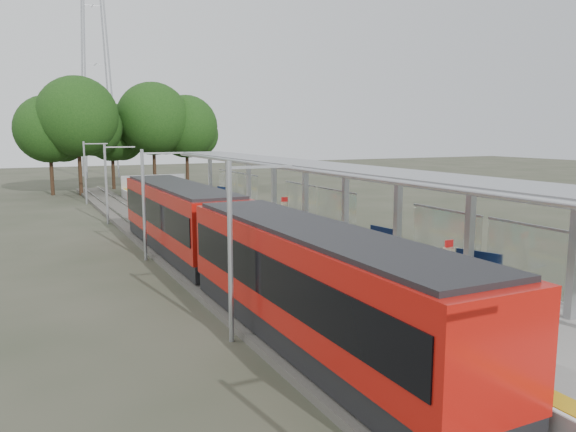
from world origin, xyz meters
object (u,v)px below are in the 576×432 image
object	(u,v)px
bench_near	(481,266)
bench_mid	(385,239)
bench_far	(226,193)
info_pillar_near	(448,268)
litter_bin	(273,217)
train	(228,240)
info_pillar_far	(284,215)

from	to	relation	value
bench_near	bench_mid	bearing A→B (deg)	67.42
bench_far	bench_mid	bearing A→B (deg)	-110.70
info_pillar_near	litter_bin	world-z (taller)	info_pillar_near
bench_mid	bench_far	bearing A→B (deg)	82.90
bench_near	info_pillar_near	world-z (taller)	info_pillar_near
train	bench_mid	distance (m)	7.14
info_pillar_far	litter_bin	size ratio (longest dim) A/B	1.71
train	bench_far	world-z (taller)	train
info_pillar_near	bench_far	bearing A→B (deg)	83.15
bench_near	litter_bin	distance (m)	14.19
litter_bin	bench_near	bearing A→B (deg)	-83.83
bench_far	litter_bin	bearing A→B (deg)	-117.92
train	litter_bin	xyz separation A→B (m)	(5.58, 7.95, -0.55)
train	bench_far	bearing A→B (deg)	70.45
info_pillar_near	litter_bin	distance (m)	14.28
bench_far	litter_bin	world-z (taller)	bench_far
train	bench_near	size ratio (longest dim) A/B	16.16
train	info_pillar_far	world-z (taller)	train
train	litter_bin	bearing A→B (deg)	54.94
train	bench_mid	size ratio (longest dim) A/B	16.66
bench_near	info_pillar_near	bearing A→B (deg)	163.09
info_pillar_near	litter_bin	size ratio (longest dim) A/B	1.66
info_pillar_near	info_pillar_far	bearing A→B (deg)	85.78
litter_bin	info_pillar_near	bearing A→B (deg)	-90.47
bench_near	bench_far	size ratio (longest dim) A/B	1.06
train	info_pillar_far	distance (m)	8.77
bench_near	bench_far	xyz separation A→B (m)	(0.01, 26.19, -0.03)
bench_mid	info_pillar_near	xyz separation A→B (m)	(-1.65, -5.80, 0.15)
bench_near	info_pillar_far	xyz separation A→B (m)	(-1.43, 12.85, 0.16)
train	info_pillar_near	bearing A→B (deg)	-49.23
info_pillar_far	bench_far	bearing A→B (deg)	98.51
bench_near	info_pillar_far	bearing A→B (deg)	73.78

